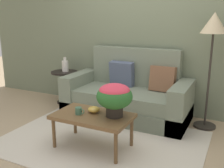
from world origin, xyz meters
The scene contains 11 objects.
ground_plane centered at (0.00, 0.00, 0.00)m, with size 14.00×14.00×0.00m, color tan.
wall_back centered at (0.00, 1.35, 1.40)m, with size 6.40×0.12×2.79m, color slate.
area_rug centered at (0.00, -0.07, 0.01)m, with size 2.48×1.75×0.01m, color beige.
couch centered at (-0.04, 0.88, 0.32)m, with size 1.90×0.87×1.05m.
coffee_table centered at (-0.02, -0.25, 0.37)m, with size 0.92×0.55×0.42m.
side_table centered at (-1.33, 0.99, 0.40)m, with size 0.47×0.47×0.58m.
floor_lamp centered at (1.11, 0.98, 1.32)m, with size 0.35×0.35×1.59m.
potted_plant centered at (0.23, -0.18, 0.66)m, with size 0.41×0.41×0.38m.
coffee_mug centered at (-0.17, -0.31, 0.46)m, with size 0.12×0.08×0.09m.
snack_bowl centered at (-0.04, -0.18, 0.46)m, with size 0.15×0.15×0.07m.
table_vase centered at (-1.31, 1.01, 0.69)m, with size 0.11×0.11×0.25m.
Camera 1 is at (1.46, -2.73, 1.53)m, focal length 41.99 mm.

